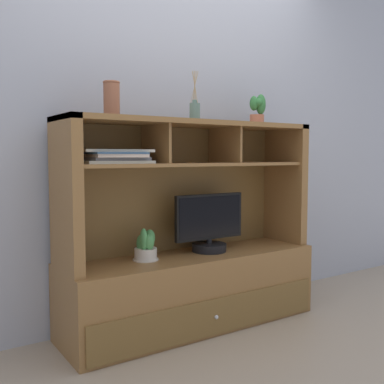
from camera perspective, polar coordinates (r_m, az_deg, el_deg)
floor_plane at (r=3.00m, az=0.00°, el=-16.55°), size 6.00×6.00×0.02m
back_wall at (r=3.05m, az=-2.88°, el=10.75°), size 6.00×0.02×2.80m
media_console at (r=2.89m, az=-0.09°, el=-9.23°), size 1.65×0.51×1.28m
tv_monitor at (r=2.91m, az=2.19°, el=-4.44°), size 0.50×0.22×0.37m
potted_orchid at (r=2.70m, az=-5.85°, el=-6.95°), size 0.15×0.15×0.19m
magazine_stack_left at (r=2.54m, az=-9.62°, el=4.43°), size 0.40×0.27×0.08m
diffuser_bottle at (r=2.79m, az=0.35°, el=10.17°), size 0.06×0.06×0.30m
potted_succulent at (r=3.15m, az=8.24°, el=10.29°), size 0.11×0.11×0.20m
ceramic_vase at (r=2.54m, az=-10.10°, el=11.48°), size 0.09×0.09×0.19m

